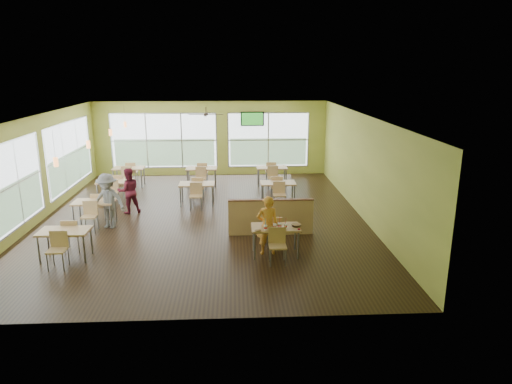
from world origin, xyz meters
TOP-DOWN VIEW (x-y plane):
  - room at (0.00, 0.00)m, footprint 12.00×12.04m
  - window_bays at (-2.65, 3.08)m, footprint 9.24×10.24m
  - main_table at (2.00, -3.00)m, footprint 1.22×1.52m
  - half_wall_divider at (2.00, -1.55)m, footprint 2.40×0.14m
  - dining_tables at (-1.05, 1.71)m, footprint 6.92×8.72m
  - pendant_lights at (-3.20, 0.68)m, footprint 0.11×7.31m
  - ceiling_fan at (-0.00, 3.00)m, footprint 1.25×1.25m
  - tv_backwall at (1.80, 5.90)m, footprint 1.00×0.07m
  - man_plaid at (1.80, -2.94)m, footprint 0.59×0.42m
  - patron_maroon at (-2.43, 0.66)m, footprint 0.89×0.81m
  - patron_grey at (-2.72, -0.73)m, footprint 1.18×0.85m
  - cup_blue at (1.73, -3.24)m, footprint 0.09×0.09m
  - cup_yellow at (1.97, -3.16)m, footprint 0.09×0.09m
  - cup_red_near at (2.09, -3.11)m, footprint 0.10×0.10m
  - cup_red_far at (2.23, -3.14)m, footprint 0.08×0.08m
  - food_basket at (2.52, -3.01)m, footprint 0.25×0.25m
  - ketchup_cup at (2.55, -3.26)m, footprint 0.07×0.07m
  - wrapper_left at (1.54, -3.30)m, footprint 0.16×0.15m
  - wrapper_mid at (2.05, -2.98)m, footprint 0.22×0.20m
  - wrapper_right at (2.18, -3.30)m, footprint 0.13×0.12m

SIDE VIEW (x-z plane):
  - half_wall_divider at x=2.00m, z-range 0.00..1.04m
  - dining_tables at x=-1.05m, z-range 0.20..1.07m
  - main_table at x=2.00m, z-range 0.20..1.07m
  - patron_maroon at x=-2.43m, z-range 0.00..1.48m
  - ketchup_cup at x=2.55m, z-range 0.75..0.78m
  - man_plaid at x=1.80m, z-range 0.00..1.53m
  - wrapper_right at x=2.18m, z-range 0.75..0.78m
  - wrapper_left at x=1.54m, z-range 0.75..0.79m
  - wrapper_mid at x=2.05m, z-range 0.75..0.80m
  - food_basket at x=2.52m, z-range 0.75..0.81m
  - cup_red_far at x=2.23m, z-range 0.66..0.96m
  - cup_blue at x=1.73m, z-range 0.65..0.98m
  - cup_yellow at x=1.97m, z-range 0.65..0.98m
  - patron_grey at x=-2.72m, z-range 0.00..1.64m
  - cup_red_near at x=2.09m, z-range 0.65..0.99m
  - window_bays at x=-2.65m, z-range 0.29..2.66m
  - room at x=0.00m, z-range 0.00..3.20m
  - tv_backwall at x=1.80m, z-range 2.15..2.75m
  - pendant_lights at x=-3.20m, z-range 2.02..2.88m
  - ceiling_fan at x=0.00m, z-range 2.80..3.09m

